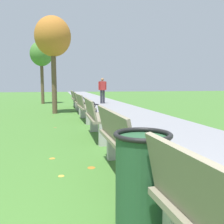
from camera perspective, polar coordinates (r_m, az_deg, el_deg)
paved_walkway at (r=18.81m, az=-4.12°, el=2.94°), size 2.87×44.00×0.02m
park_bench_2 at (r=3.12m, az=2.65°, el=-7.02°), size 0.49×1.61×0.90m
park_bench_3 at (r=5.40m, az=-3.92°, el=-1.21°), size 0.49×1.61×0.90m
park_bench_4 at (r=7.97m, az=-6.72°, el=1.30°), size 0.52×1.61×0.90m
park_bench_5 at (r=10.34m, az=-8.07°, el=2.50°), size 0.48×1.60×0.90m
park_bench_6 at (r=12.67m, az=-8.90°, el=3.24°), size 0.49×1.60×0.90m
tree_1 at (r=10.42m, az=-14.11°, el=16.99°), size 1.47×1.47×4.00m
tree_2 at (r=15.77m, az=-16.71°, el=13.12°), size 1.39×1.39×3.90m
pedestrian_walking at (r=15.09m, az=-2.32°, el=5.53°), size 0.53×0.26×1.62m
trash_bin at (r=2.05m, az=7.28°, el=-16.35°), size 0.48×0.48×0.84m
scattered_leaves at (r=5.11m, az=-5.47°, el=-7.12°), size 2.54×9.26×0.02m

